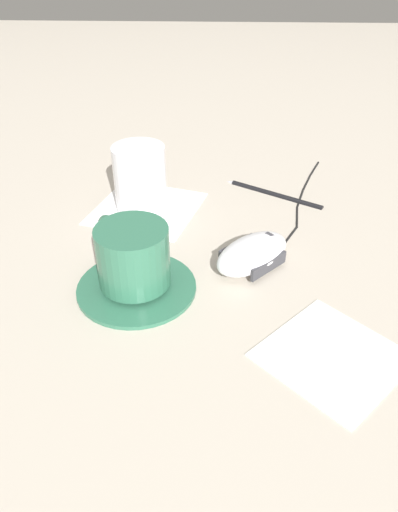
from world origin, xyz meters
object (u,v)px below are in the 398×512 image
Objects in this scene: coffee_cup at (135,255)px; computer_mouse at (255,254)px; drinking_glass at (143,178)px; pen at (276,192)px; saucer at (140,286)px.

coffee_cup reaches higher than computer_mouse.
pen is at bearing 14.03° from drinking_glass.
drinking_glass is (-0.02, 0.18, 0.04)m from saucer.
saucer and pen have the same top height.
pen is (0.17, 0.23, -0.00)m from saucer.
drinking_glass reaches higher than saucer.
pen is (0.19, 0.05, -0.04)m from drinking_glass.
coffee_cup is (-0.00, 0.01, 0.04)m from saucer.
coffee_cup is 0.15m from computer_mouse.
coffee_cup reaches higher than saucer.
pen is at bearing 53.19° from saucer.
drinking_glass is at bearing -165.97° from pen.
drinking_glass reaches higher than computer_mouse.
coffee_cup is 1.06× the size of drinking_glass.
computer_mouse is 0.19m from pen.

